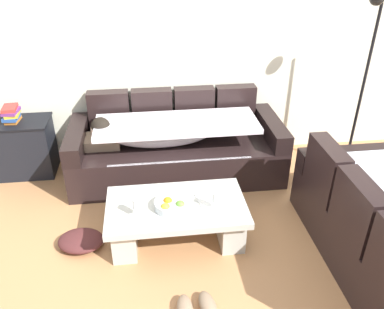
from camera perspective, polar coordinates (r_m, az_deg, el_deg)
name	(u,v)px	position (r m, az deg, el deg)	size (l,w,h in m)	color
ground_plane	(183,282)	(3.28, -1.31, -17.96)	(14.00, 14.00, 0.00)	#B47C4D
back_wall	(161,43)	(4.48, -4.50, 15.78)	(9.00, 0.10, 2.70)	beige
couch_along_wall	(174,147)	(4.36, -2.69, 1.05)	(2.29, 0.92, 0.88)	black
coffee_table	(177,217)	(3.49, -2.18, -9.06)	(1.20, 0.68, 0.38)	#B5B6AD
fruit_bowl	(171,205)	(3.33, -3.06, -7.26)	(0.28, 0.28, 0.10)	silver
wine_glass_near_left	(137,204)	(3.24, -8.03, -7.14)	(0.07, 0.07, 0.17)	silver
wine_glass_near_right	(216,198)	(3.29, 3.51, -6.24)	(0.07, 0.07, 0.17)	silver
open_magazine	(213,198)	(3.47, 3.06, -6.27)	(0.28, 0.21, 0.01)	white
side_cabinet	(20,148)	(4.78, -23.60, 0.93)	(0.72, 0.44, 0.64)	black
book_stack_on_cabinet	(11,114)	(4.62, -24.70, 5.37)	(0.17, 0.23, 0.17)	#B76623
floor_lamp	(363,76)	(4.51, 23.54, 10.43)	(0.33, 0.31, 1.95)	black
pair_of_shoes	(196,308)	(3.06, 0.64, -21.31)	(0.31, 0.29, 0.09)	#8C7259
crumpled_garment	(81,241)	(3.66, -15.79, -11.93)	(0.40, 0.32, 0.12)	#4C2323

